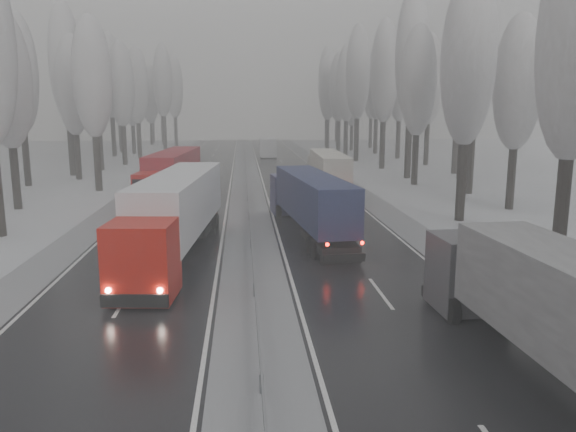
{
  "coord_description": "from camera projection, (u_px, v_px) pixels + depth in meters",
  "views": [
    {
      "loc": [
        -0.43,
        -10.01,
        7.59
      ],
      "look_at": [
        1.86,
        18.09,
        2.2
      ],
      "focal_mm": 35.0,
      "sensor_mm": 36.0,
      "label": 1
    }
  ],
  "objects": [
    {
      "name": "carriageway_right",
      "position": [
        321.0,
        214.0,
        41.04
      ],
      "size": [
        7.5,
        200.0,
        0.03
      ],
      "primitive_type": "cube",
      "color": "black",
      "rests_on": "ground"
    },
    {
      "name": "carriageway_left",
      "position": [
        176.0,
        216.0,
        40.2
      ],
      "size": [
        7.5,
        200.0,
        0.03
      ],
      "primitive_type": "cube",
      "color": "black",
      "rests_on": "ground"
    },
    {
      "name": "median_slush",
      "position": [
        249.0,
        215.0,
        40.62
      ],
      "size": [
        3.0,
        200.0,
        0.04
      ],
      "primitive_type": "cube",
      "color": "#919298",
      "rests_on": "ground"
    },
    {
      "name": "shoulder_right",
      "position": [
        387.0,
        213.0,
        41.44
      ],
      "size": [
        2.4,
        200.0,
        0.04
      ],
      "primitive_type": "cube",
      "color": "#919298",
      "rests_on": "ground"
    },
    {
      "name": "shoulder_left",
      "position": [
        105.0,
        217.0,
        39.81
      ],
      "size": [
        2.4,
        200.0,
        0.04
      ],
      "primitive_type": "cube",
      "color": "#919298",
      "rests_on": "ground"
    },
    {
      "name": "median_guardrail",
      "position": [
        249.0,
        207.0,
        40.5
      ],
      "size": [
        0.12,
        200.0,
        0.76
      ],
      "color": "slate",
      "rests_on": "ground"
    },
    {
      "name": "tree_18",
      "position": [
        468.0,
        61.0,
        36.87
      ],
      "size": [
        3.6,
        3.6,
        16.58
      ],
      "color": "black",
      "rests_on": "ground"
    },
    {
      "name": "tree_19",
      "position": [
        518.0,
        84.0,
        41.46
      ],
      "size": [
        3.6,
        3.6,
        14.57
      ],
      "color": "black",
      "rests_on": "ground"
    },
    {
      "name": "tree_20",
      "position": [
        469.0,
        77.0,
        45.2
      ],
      "size": [
        3.6,
        3.6,
        15.71
      ],
      "color": "black",
      "rests_on": "ground"
    },
    {
      "name": "tree_21",
      "position": [
        477.0,
        58.0,
        48.95
      ],
      "size": [
        3.6,
        3.6,
        18.62
      ],
      "color": "black",
      "rests_on": "ground"
    },
    {
      "name": "tree_22",
      "position": [
        418.0,
        82.0,
        55.33
      ],
      "size": [
        3.6,
        3.6,
        15.86
      ],
      "color": "black",
      "rests_on": "ground"
    },
    {
      "name": "tree_23",
      "position": [
        464.0,
        98.0,
        60.03
      ],
      "size": [
        3.6,
        3.6,
        13.55
      ],
      "color": "black",
      "rests_on": "ground"
    },
    {
      "name": "tree_24",
      "position": [
        412.0,
        56.0,
        60.15
      ],
      "size": [
        3.6,
        3.6,
        20.49
      ],
      "color": "black",
      "rests_on": "ground"
    },
    {
      "name": "tree_25",
      "position": [
        460.0,
        65.0,
        64.75
      ],
      "size": [
        3.6,
        3.6,
        19.44
      ],
      "color": "black",
      "rests_on": "ground"
    },
    {
      "name": "tree_26",
      "position": [
        385.0,
        72.0,
        70.36
      ],
      "size": [
        3.6,
        3.6,
        18.78
      ],
      "color": "black",
      "rests_on": "ground"
    },
    {
      "name": "tree_27",
      "position": [
        429.0,
        80.0,
        74.99
      ],
      "size": [
        3.6,
        3.6,
        17.62
      ],
      "color": "black",
      "rests_on": "ground"
    },
    {
      "name": "tree_28",
      "position": [
        358.0,
        73.0,
        80.62
      ],
      "size": [
        3.6,
        3.6,
        19.62
      ],
      "color": "black",
      "rests_on": "ground"
    },
    {
      "name": "tree_29",
      "position": [
        400.0,
        82.0,
        85.31
      ],
      "size": [
        3.6,
        3.6,
        18.11
      ],
      "color": "black",
      "rests_on": "ground"
    },
    {
      "name": "tree_30",
      "position": [
        347.0,
        84.0,
        90.4
      ],
      "size": [
        3.6,
        3.6,
        17.86
      ],
      "color": "black",
      "rests_on": "ground"
    },
    {
      "name": "tree_31",
      "position": [
        377.0,
        82.0,
        94.7
      ],
      "size": [
        3.6,
        3.6,
        18.58
      ],
      "color": "black",
      "rests_on": "ground"
    },
    {
      "name": "tree_32",
      "position": [
        339.0,
        88.0,
        97.81
      ],
      "size": [
        3.6,
        3.6,
        17.33
      ],
      "color": "black",
      "rests_on": "ground"
    },
    {
      "name": "tree_33",
      "position": [
        352.0,
        100.0,
        102.34
      ],
      "size": [
        3.6,
        3.6,
        14.33
      ],
      "color": "black",
      "rests_on": "ground"
    },
    {
      "name": "tree_34",
      "position": [
        328.0,
        88.0,
        104.66
      ],
      "size": [
        3.6,
        3.6,
        17.63
      ],
      "color": "black",
      "rests_on": "ground"
    },
    {
      "name": "tree_35",
      "position": [
        372.0,
        87.0,
        109.24
      ],
      "size": [
        3.6,
        3.6,
        18.25
      ],
      "color": "black",
      "rests_on": "ground"
    },
    {
      "name": "tree_36",
      "position": [
        327.0,
        82.0,
        114.09
      ],
      "size": [
        3.6,
        3.6,
        20.23
      ],
      "color": "black",
      "rests_on": "ground"
    },
    {
      "name": "tree_37",
      "position": [
        357.0,
        95.0,
        119.03
      ],
      "size": [
        3.6,
        3.6,
        16.37
      ],
      "color": "black",
      "rests_on": "ground"
    },
    {
      "name": "tree_38",
      "position": [
        327.0,
        91.0,
        124.84
      ],
      "size": [
        3.6,
        3.6,
        17.97
      ],
      "color": "black",
      "rests_on": "ground"
    },
    {
      "name": "tree_39",
      "position": [
        337.0,
        96.0,
        129.2
      ],
      "size": [
        3.6,
        3.6,
        16.19
      ],
      "color": "black",
      "rests_on": "ground"
    },
    {
      "name": "tree_60",
      "position": [
        7.0,
        81.0,
        41.52
      ],
      "size": [
        3.6,
        3.6,
        14.84
      ],
      "color": "black",
      "rests_on": "ground"
    },
    {
      "name": "tree_62",
      "position": [
        92.0,
        78.0,
        51.01
      ],
      "size": [
        3.6,
        3.6,
        16.04
      ],
      "color": "black",
      "rests_on": "ground"
    },
    {
      "name": "tree_63",
      "position": [
        19.0,
        74.0,
        54.19
      ],
      "size": [
        3.6,
        3.6,
        16.88
      ],
      "color": "black",
      "rests_on": "ground"
    },
    {
      "name": "tree_64",
      "position": [
        73.0,
        86.0,
        59.53
      ],
      "size": [
        3.6,
        3.6,
        15.42
      ],
      "color": "black",
      "rests_on": "ground"
    },
    {
      "name": "tree_65",
      "position": [
        65.0,
        64.0,
        62.82
      ],
      "size": [
        3.6,
        3.6,
        19.48
      ],
      "color": "black",
      "rests_on": "ground"
    },
    {
      "name": "tree_66",
      "position": [
        97.0,
        90.0,
        68.99
      ],
      "size": [
        3.6,
        3.6,
        15.23
      ],
      "color": "black",
      "rests_on": "ground"
    },
    {
      "name": "tree_67",
      "position": [
        93.0,
        82.0,
        72.57
      ],
      "size": [
        3.6,
        3.6,
        17.09
      ],
      "color": "black",
      "rests_on": "ground"
    },
    {
      "name": "tree_68",
      "position": [
        121.0,
        85.0,
        75.57
      ],
      "size": [
        3.6,
        3.6,
        16.65
      ],
      "color": "black",
      "rests_on": "ground"
    },
    {
      "name": "tree_69",
      "position": [
        91.0,
        74.0,
        78.78
      ],
      "size": [
        3.6,
        3.6,
        19.35
      ],
      "color": "black",
      "rests_on": "ground"
    },
    {
      "name": "tree_70",
      "position": [
        137.0,
        86.0,
        85.4
      ],
      "size": [
        3.6,
        3.6,
        17.09
      ],
      "color": "black",
      "rests_on": "ground"
    },
    {
      "name": "tree_71",
      "position": [
        110.0,
        76.0,
        88.64
      ],
      "size": [
        3.6,
        3.6,
        19.61
      ],
      "color": "black",
      "rests_on": "ground"
    },
    {
      "name": "tree_72",
      "position": [
        131.0,
        96.0,
        94.58
      ],
      "size": [
        3.6,
        3.6,
        15.11
      ],
      "color": "black",
      "rests_on": "ground"
    },
    {
      "name": "tree_73",
      "position": [
        119.0,
        88.0,
        98.01
      ],
      "size": [
        3.6,
        3.6,
        17.22
      ],
      "color": "black",
      "rests_on": "ground"
    },
    {
      "name": "tree_74",
      "position": [
        163.0,
        81.0,
        104.91
      ],
      "size": [
        3.6,
        3.6,
        19.68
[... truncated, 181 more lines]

